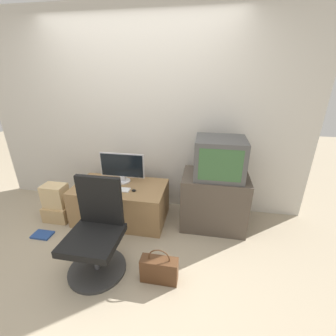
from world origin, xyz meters
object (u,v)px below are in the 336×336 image
object	(u,v)px
main_monitor	(122,167)
book	(43,235)
handbag	(159,269)
office_chair	(96,236)
crt_tv	(220,158)
keyboard	(117,189)
mouse	(134,190)
cardboard_box_lower	(59,212)

from	to	relation	value
main_monitor	book	xyz separation A→B (m)	(-0.83, -0.65, -0.68)
handbag	office_chair	bearing A→B (deg)	173.93
main_monitor	crt_tv	distance (m)	1.24
keyboard	handbag	world-z (taller)	keyboard
mouse	cardboard_box_lower	xyz separation A→B (m)	(-1.06, -0.05, -0.40)
office_chair	cardboard_box_lower	bearing A→B (deg)	143.81
cardboard_box_lower	book	xyz separation A→B (m)	(0.01, -0.36, -0.09)
main_monitor	keyboard	bearing A→B (deg)	-90.24
crt_tv	handbag	xyz separation A→B (m)	(-0.52, -0.97, -0.79)
book	mouse	bearing A→B (deg)	21.45
cardboard_box_lower	book	distance (m)	0.37
keyboard	book	distance (m)	1.05
office_chair	handbag	xyz separation A→B (m)	(0.63, -0.07, -0.25)
handbag	book	bearing A→B (deg)	166.42
main_monitor	crt_tv	size ratio (longest dim) A/B	1.05
keyboard	cardboard_box_lower	size ratio (longest dim) A/B	1.00
main_monitor	keyboard	world-z (taller)	main_monitor
crt_tv	cardboard_box_lower	distance (m)	2.22
main_monitor	handbag	bearing A→B (deg)	-55.36
cardboard_box_lower	handbag	size ratio (longest dim) A/B	0.91
main_monitor	crt_tv	bearing A→B (deg)	-2.22
main_monitor	crt_tv	world-z (taller)	crt_tv
keyboard	handbag	distance (m)	1.12
keyboard	mouse	world-z (taller)	mouse
keyboard	cardboard_box_lower	bearing A→B (deg)	-176.00
mouse	handbag	world-z (taller)	mouse
mouse	book	world-z (taller)	mouse
office_chair	handbag	world-z (taller)	office_chair
mouse	office_chair	distance (m)	0.74
mouse	office_chair	xyz separation A→B (m)	(-0.15, -0.72, -0.13)
mouse	handbag	distance (m)	0.99
mouse	cardboard_box_lower	distance (m)	1.13
handbag	crt_tv	bearing A→B (deg)	62.09
mouse	crt_tv	bearing A→B (deg)	10.76
mouse	cardboard_box_lower	size ratio (longest dim) A/B	0.17
office_chair	handbag	bearing A→B (deg)	-6.07
cardboard_box_lower	mouse	bearing A→B (deg)	2.88
main_monitor	handbag	distance (m)	1.36
office_chair	cardboard_box_lower	xyz separation A→B (m)	(-0.91, 0.66, -0.28)
main_monitor	crt_tv	xyz separation A→B (m)	(1.22, -0.05, 0.23)
keyboard	mouse	size ratio (longest dim) A/B	6.04
crt_tv	book	world-z (taller)	crt_tv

